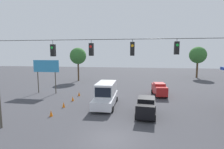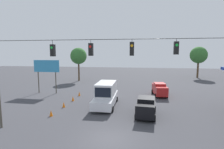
{
  "view_description": "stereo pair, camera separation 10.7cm",
  "coord_description": "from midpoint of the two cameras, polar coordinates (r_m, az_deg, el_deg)",
  "views": [
    {
      "loc": [
        -2.11,
        12.83,
        6.7
      ],
      "look_at": [
        1.03,
        -7.5,
        4.2
      ],
      "focal_mm": 28.0,
      "sensor_mm": 36.0,
      "label": 1
    },
    {
      "loc": [
        -2.22,
        12.81,
        6.7
      ],
      "look_at": [
        1.03,
        -7.5,
        4.2
      ],
      "focal_mm": 28.0,
      "sensor_mm": 36.0,
      "label": 2
    }
  ],
  "objects": [
    {
      "name": "tree_horizon_right",
      "position": [
        43.26,
        -10.81,
        5.92
      ],
      "size": [
        3.95,
        3.95,
        8.05
      ],
      "color": "#4C3823",
      "rests_on": "ground_plane"
    },
    {
      "name": "roadside_billboard",
      "position": [
        31.15,
        -20.49,
        1.85
      ],
      "size": [
        4.5,
        0.16,
        5.58
      ],
      "color": "#4C473D",
      "rests_on": "ground_plane"
    },
    {
      "name": "sedan_black_crossing_near",
      "position": [
        19.5,
        11.22,
        -10.06
      ],
      "size": [
        2.38,
        4.7,
        2.0
      ],
      "color": "black",
      "rests_on": "ground_plane"
    },
    {
      "name": "traffic_cone_second",
      "position": [
        22.88,
        -15.35,
        -9.46
      ],
      "size": [
        0.35,
        0.35,
        0.69
      ],
      "primitive_type": "cone",
      "color": "orange",
      "rests_on": "ground_plane"
    },
    {
      "name": "sedan_red_oncoming_far",
      "position": [
        28.85,
        15.34,
        -4.61
      ],
      "size": [
        2.27,
        4.69,
        2.03
      ],
      "color": "red",
      "rests_on": "ground_plane"
    },
    {
      "name": "ground_plane",
      "position": [
        14.62,
        -0.47,
        -20.33
      ],
      "size": [
        140.0,
        140.0,
        0.0
      ],
      "primitive_type": "plane",
      "color": "#3D3D42"
    },
    {
      "name": "box_truck_white_withflow_mid",
      "position": [
        22.67,
        -1.87,
        -6.44
      ],
      "size": [
        2.71,
        7.1,
        2.97
      ],
      "color": "silver",
      "rests_on": "ground_plane"
    },
    {
      "name": "traffic_cone_fourth",
      "position": [
        28.31,
        -10.53,
        -6.17
      ],
      "size": [
        0.35,
        0.35,
        0.69
      ],
      "primitive_type": "cone",
      "color": "orange",
      "rests_on": "ground_plane"
    },
    {
      "name": "tree_horizon_left",
      "position": [
        53.23,
        26.48,
        5.67
      ],
      "size": [
        4.51,
        4.51,
        8.51
      ],
      "color": "#4C3823",
      "rests_on": "ground_plane"
    },
    {
      "name": "overhead_signal_span",
      "position": [
        13.61,
        -0.13,
        1.34
      ],
      "size": [
        20.39,
        0.38,
        8.25
      ],
      "color": "#4C473D",
      "rests_on": "ground_plane"
    },
    {
      "name": "traffic_cone_nearest",
      "position": [
        20.2,
        -19.13,
        -11.81
      ],
      "size": [
        0.35,
        0.35,
        0.69
      ],
      "primitive_type": "cone",
      "color": "orange",
      "rests_on": "ground_plane"
    },
    {
      "name": "traffic_cone_third",
      "position": [
        25.51,
        -12.52,
        -7.67
      ],
      "size": [
        0.35,
        0.35,
        0.69
      ],
      "primitive_type": "cone",
      "color": "orange",
      "rests_on": "ground_plane"
    }
  ]
}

